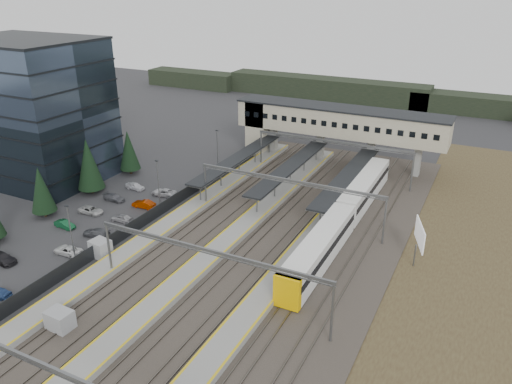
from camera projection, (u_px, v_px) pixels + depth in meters
The scene contains 15 objects.
ground at pixel (164, 248), 67.05m from camera, with size 220.00×220.00×0.00m, color #2B2B2D.
office_building at pixel (31, 110), 86.71m from camera, with size 24.30×18.30×24.30m.
conifer_row at pixel (19, 197), 70.90m from camera, with size 4.42×49.82×9.50m.
car_park at pixel (56, 244), 66.93m from camera, with size 10.53×44.70×1.28m.
lampposts at pixel (120, 205), 69.61m from camera, with size 0.50×53.25×8.07m.
fence at pixel (148, 217), 73.41m from camera, with size 0.08×90.00×2.00m.
relay_cabin_near at pixel (60, 320), 51.30m from camera, with size 2.77×2.09×2.23m.
relay_cabin_far at pixel (101, 248), 64.82m from camera, with size 2.72×2.37×2.26m.
rail_corridor at pixel (243, 245), 67.25m from camera, with size 34.00×90.00×0.92m.
canopies at pixel (291, 166), 84.84m from camera, with size 23.10×30.00×3.28m.
footbridge at pixel (325, 122), 95.28m from camera, with size 40.40×6.40×11.20m.
gantries at pixel (254, 217), 62.25m from camera, with size 28.40×62.28×7.17m.
train at pixel (344, 217), 70.93m from camera, with size 3.06×42.52×3.85m.
billboard at pixel (420, 235), 63.65m from camera, with size 2.03×5.47×4.83m.
treeline_far at pixel (444, 102), 132.05m from camera, with size 170.00×19.00×7.00m.
Camera 1 is at (36.99, -46.93, 33.69)m, focal length 35.00 mm.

